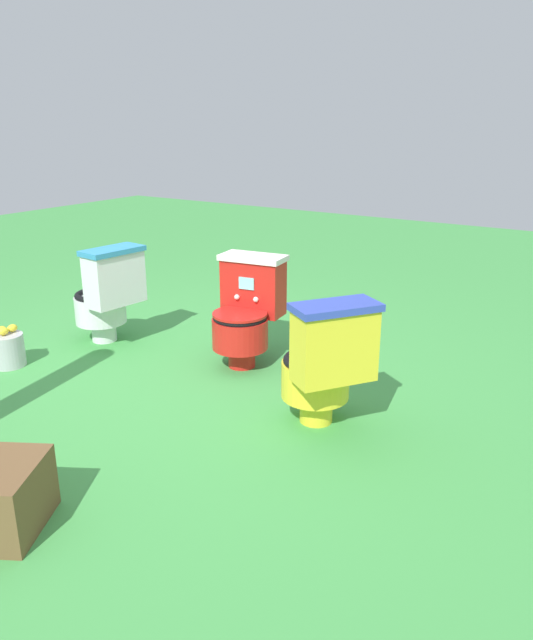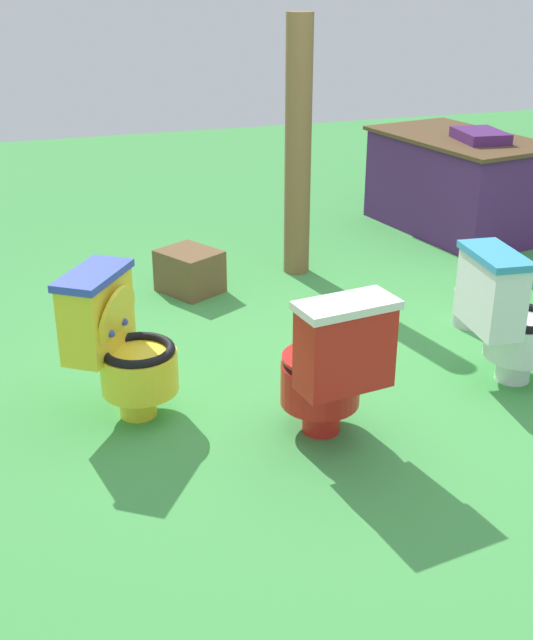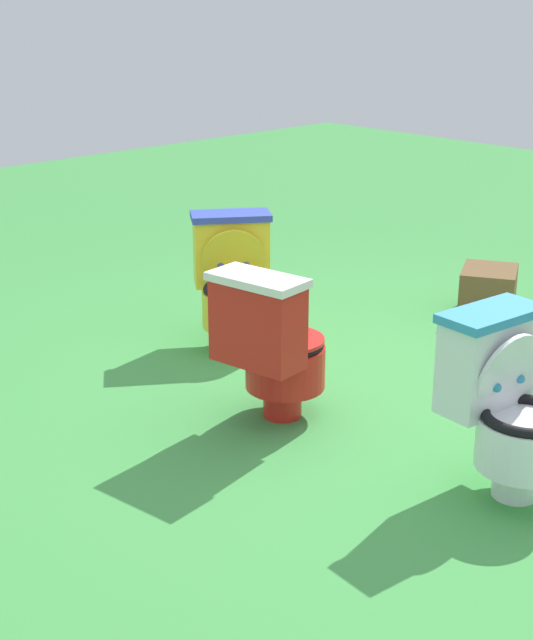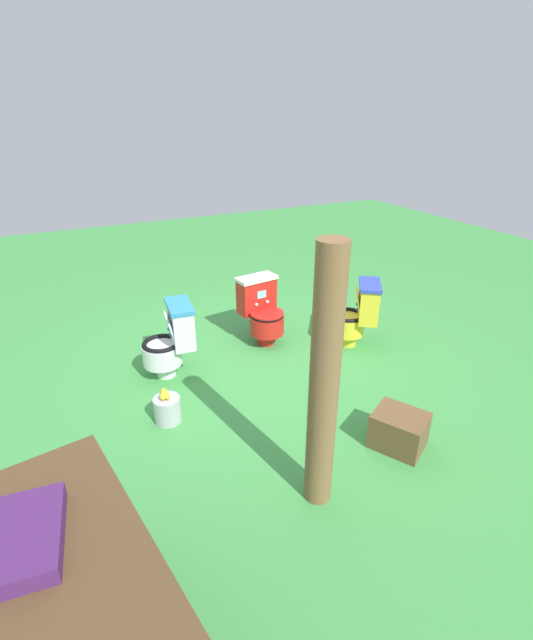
{
  "view_description": "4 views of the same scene",
  "coord_description": "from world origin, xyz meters",
  "px_view_note": "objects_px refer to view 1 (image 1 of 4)",
  "views": [
    {
      "loc": [
        -2.62,
        -2.54,
        1.59
      ],
      "look_at": [
        0.61,
        -0.45,
        0.31
      ],
      "focal_mm": 34.31,
      "sensor_mm": 36.0,
      "label": 1
    },
    {
      "loc": [
        3.52,
        -1.62,
        2.02
      ],
      "look_at": [
        0.05,
        -0.46,
        0.41
      ],
      "focal_mm": 45.38,
      "sensor_mm": 36.0,
      "label": 2
    },
    {
      "loc": [
        3.27,
        2.5,
        1.9
      ],
      "look_at": [
        0.35,
        -0.58,
        0.38
      ],
      "focal_mm": 52.59,
      "sensor_mm": 36.0,
      "label": 3
    },
    {
      "loc": [
        -3.39,
        1.58,
        2.33
      ],
      "look_at": [
        0.15,
        -0.18,
        0.46
      ],
      "focal_mm": 24.88,
      "sensor_mm": 36.0,
      "label": 4
    }
  ],
  "objects_px": {
    "toilet_yellow": "(324,363)",
    "lemon_bucket": "(7,349)",
    "small_crate": "(0,497)",
    "toilet_white": "(107,294)",
    "toilet_red": "(246,311)"
  },
  "relations": [
    {
      "from": "toilet_white",
      "to": "toilet_red",
      "type": "height_order",
      "value": "same"
    },
    {
      "from": "toilet_white",
      "to": "toilet_red",
      "type": "bearing_deg",
      "value": -71.84
    },
    {
      "from": "lemon_bucket",
      "to": "small_crate",
      "type": "bearing_deg",
      "value": -125.8
    },
    {
      "from": "toilet_white",
      "to": "small_crate",
      "type": "height_order",
      "value": "toilet_white"
    },
    {
      "from": "toilet_yellow",
      "to": "small_crate",
      "type": "xyz_separation_m",
      "value": [
        -1.46,
        0.68,
        -0.23
      ]
    },
    {
      "from": "toilet_white",
      "to": "lemon_bucket",
      "type": "bearing_deg",
      "value": 166.69
    },
    {
      "from": "toilet_yellow",
      "to": "small_crate",
      "type": "distance_m",
      "value": 1.63
    },
    {
      "from": "toilet_yellow",
      "to": "toilet_red",
      "type": "relative_size",
      "value": 1.0
    },
    {
      "from": "toilet_white",
      "to": "lemon_bucket",
      "type": "distance_m",
      "value": 0.77
    },
    {
      "from": "small_crate",
      "to": "lemon_bucket",
      "type": "bearing_deg",
      "value": 54.2
    },
    {
      "from": "toilet_yellow",
      "to": "small_crate",
      "type": "bearing_deg",
      "value": -170.05
    },
    {
      "from": "toilet_yellow",
      "to": "toilet_red",
      "type": "xyz_separation_m",
      "value": [
        0.53,
        0.86,
        -0.0
      ]
    },
    {
      "from": "toilet_yellow",
      "to": "lemon_bucket",
      "type": "bearing_deg",
      "value": 135.07
    },
    {
      "from": "toilet_yellow",
      "to": "toilet_white",
      "type": "bearing_deg",
      "value": 116.15
    },
    {
      "from": "toilet_yellow",
      "to": "lemon_bucket",
      "type": "relative_size",
      "value": 2.63
    }
  ]
}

